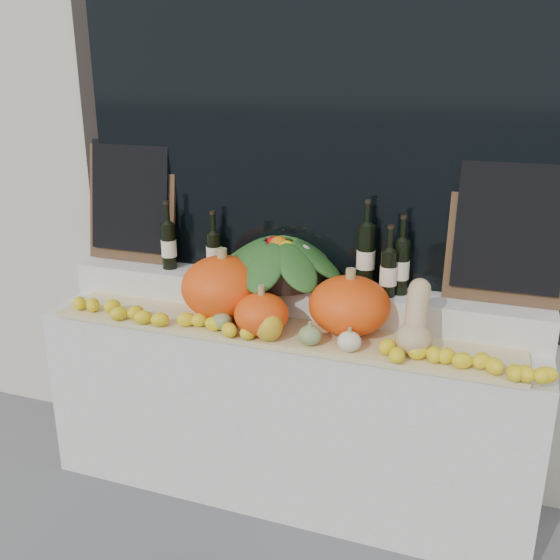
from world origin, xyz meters
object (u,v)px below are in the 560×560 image
at_px(butternut_squash, 415,323).
at_px(produce_bowl, 279,259).
at_px(pumpkin_right, 350,305).
at_px(pumpkin_left, 223,287).
at_px(wine_bottle_tall, 366,256).

distance_m(butternut_squash, produce_bowl, 0.75).
bearing_deg(pumpkin_right, butternut_squash, -18.34).
xyz_separation_m(pumpkin_right, produce_bowl, (-0.39, 0.18, 0.12)).
bearing_deg(pumpkin_right, pumpkin_left, -178.57).
bearing_deg(produce_bowl, pumpkin_left, -136.36).
height_order(produce_bowl, wine_bottle_tall, wine_bottle_tall).
bearing_deg(produce_bowl, pumpkin_right, -24.76).
distance_m(butternut_squash, wine_bottle_tall, 0.45).
relative_size(produce_bowl, wine_bottle_tall, 1.59).
bearing_deg(butternut_squash, pumpkin_left, 174.64).
bearing_deg(pumpkin_left, butternut_squash, -5.36).
xyz_separation_m(butternut_squash, produce_bowl, (-0.68, 0.28, 0.12)).
height_order(pumpkin_right, butternut_squash, butternut_squash).
relative_size(pumpkin_left, butternut_squash, 1.31).
bearing_deg(pumpkin_left, produce_bowl, 43.64).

